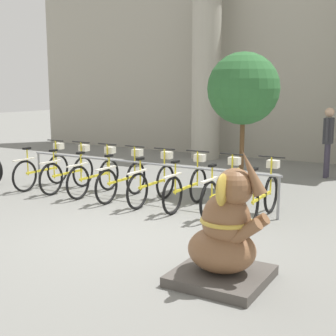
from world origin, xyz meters
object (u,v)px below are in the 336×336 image
at_px(bicycle_3, 123,179).
at_px(person_pedestrian, 328,136).
at_px(bicycle_0, 43,169).
at_px(bicycle_6, 222,191).
at_px(bicycle_7, 262,196).
at_px(potted_tree, 243,93).
at_px(bicycle_4, 153,183).
at_px(bicycle_5, 187,186).
at_px(bicycle_2, 95,175).
at_px(bicycle_1, 69,172).
at_px(elephant_statue, 225,237).

relative_size(bicycle_3, person_pedestrian, 0.97).
relative_size(bicycle_0, bicycle_6, 1.00).
height_order(bicycle_6, bicycle_7, same).
xyz_separation_m(bicycle_6, potted_tree, (-0.40, 1.89, 1.69)).
height_order(bicycle_4, bicycle_5, same).
bearing_deg(potted_tree, bicycle_2, -143.59).
relative_size(bicycle_1, elephant_statue, 1.07).
relative_size(bicycle_0, potted_tree, 0.57).
bearing_deg(bicycle_2, bicycle_6, -0.82).
bearing_deg(elephant_statue, bicycle_3, 141.45).
xyz_separation_m(bicycle_4, potted_tree, (1.05, 1.89, 1.69)).
bearing_deg(elephant_statue, bicycle_7, 100.61).
distance_m(bicycle_5, bicycle_7, 1.46).
bearing_deg(bicycle_7, bicycle_4, -179.61).
xyz_separation_m(bicycle_5, person_pedestrian, (1.58, 4.40, 0.63)).
height_order(bicycle_6, person_pedestrian, person_pedestrian).
bearing_deg(bicycle_3, bicycle_0, -179.38).
bearing_deg(bicycle_6, bicycle_5, 177.66).
height_order(bicycle_1, bicycle_6, same).
height_order(bicycle_0, bicycle_4, same).
relative_size(bicycle_1, bicycle_4, 1.00).
bearing_deg(bicycle_7, bicycle_2, 179.69).
relative_size(person_pedestrian, potted_tree, 0.59).
distance_m(bicycle_2, bicycle_5, 2.18).
relative_size(bicycle_5, person_pedestrian, 0.97).
height_order(elephant_statue, person_pedestrian, person_pedestrian).
xyz_separation_m(bicycle_7, person_pedestrian, (0.12, 4.41, 0.63)).
bearing_deg(bicycle_4, elephant_statue, -45.19).
distance_m(bicycle_2, bicycle_7, 3.64).
bearing_deg(bicycle_2, bicycle_5, -0.31).
xyz_separation_m(elephant_statue, person_pedestrian, (-0.39, 7.14, 0.51)).
xyz_separation_m(bicycle_5, bicycle_7, (1.46, -0.01, 0.00)).
bearing_deg(elephant_statue, bicycle_6, 114.60).
xyz_separation_m(bicycle_3, potted_tree, (1.78, 1.87, 1.69)).
relative_size(bicycle_6, elephant_statue, 1.07).
bearing_deg(bicycle_1, bicycle_4, -0.85).
height_order(bicycle_3, bicycle_6, same).
distance_m(bicycle_3, elephant_statue, 4.38).
xyz_separation_m(bicycle_1, bicycle_6, (3.64, -0.04, 0.00)).
bearing_deg(person_pedestrian, bicycle_4, -117.49).
bearing_deg(bicycle_3, potted_tree, 46.41).
bearing_deg(bicycle_3, bicycle_4, -1.16).
bearing_deg(bicycle_5, bicycle_4, -178.18).
relative_size(bicycle_3, bicycle_7, 1.00).
height_order(bicycle_3, potted_tree, potted_tree).
xyz_separation_m(bicycle_1, bicycle_5, (2.91, -0.01, 0.00)).
bearing_deg(person_pedestrian, bicycle_3, -124.49).
bearing_deg(potted_tree, bicycle_4, -119.19).
xyz_separation_m(bicycle_5, bicycle_6, (0.73, -0.03, 0.00)).
xyz_separation_m(bicycle_0, bicycle_2, (1.46, 0.04, 0.00)).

